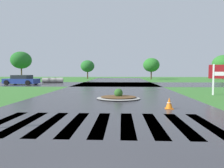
{
  "coord_description": "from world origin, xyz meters",
  "views": [
    {
      "loc": [
        0.7,
        -2.12,
        1.81
      ],
      "look_at": [
        0.11,
        10.41,
        1.0
      ],
      "focal_mm": 32.45,
      "sensor_mm": 36.0,
      "label": 1
    }
  ],
  "objects_px": {
    "median_island": "(118,97)",
    "car_dark_suv": "(21,80)",
    "drainage_pipe_stack": "(53,80)",
    "traffic_cone": "(169,103)"
  },
  "relations": [
    {
      "from": "median_island",
      "to": "car_dark_suv",
      "type": "relative_size",
      "value": 0.61
    },
    {
      "from": "drainage_pipe_stack",
      "to": "traffic_cone",
      "type": "relative_size",
      "value": 5.75
    },
    {
      "from": "car_dark_suv",
      "to": "drainage_pipe_stack",
      "type": "bearing_deg",
      "value": -114.84
    },
    {
      "from": "drainage_pipe_stack",
      "to": "car_dark_suv",
      "type": "bearing_deg",
      "value": -121.59
    },
    {
      "from": "median_island",
      "to": "traffic_cone",
      "type": "distance_m",
      "value": 4.13
    },
    {
      "from": "car_dark_suv",
      "to": "drainage_pipe_stack",
      "type": "xyz_separation_m",
      "value": [
        2.7,
        4.4,
        -0.22
      ]
    },
    {
      "from": "median_island",
      "to": "car_dark_suv",
      "type": "xyz_separation_m",
      "value": [
        -13.03,
        13.11,
        0.48
      ]
    },
    {
      "from": "traffic_cone",
      "to": "drainage_pipe_stack",
      "type": "bearing_deg",
      "value": 121.62
    },
    {
      "from": "median_island",
      "to": "drainage_pipe_stack",
      "type": "height_order",
      "value": "drainage_pipe_stack"
    },
    {
      "from": "traffic_cone",
      "to": "car_dark_suv",
      "type": "bearing_deg",
      "value": 133.39
    }
  ]
}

